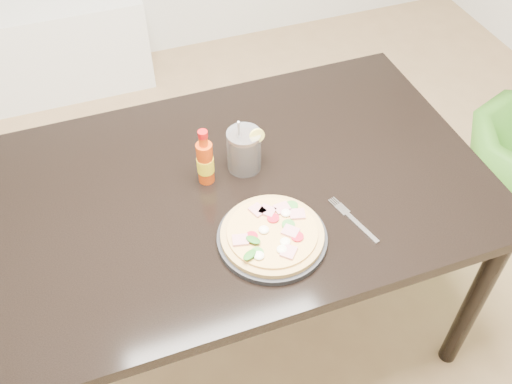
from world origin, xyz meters
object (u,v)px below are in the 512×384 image
object	(u,v)px
fork	(352,219)
cola_cup	(244,151)
plate	(272,238)
media_console	(10,57)
pizza	(272,233)
dining_table	(242,202)
hot_sauce_bottle	(205,162)

from	to	relation	value
fork	cola_cup	bearing A→B (deg)	110.03
plate	media_console	bearing A→B (deg)	109.47
cola_cup	pizza	bearing A→B (deg)	-94.40
cola_cup	fork	size ratio (longest dim) A/B	1.01
dining_table	cola_cup	distance (m)	0.16
plate	media_console	size ratio (longest dim) A/B	0.20
dining_table	fork	distance (m)	0.34
hot_sauce_bottle	media_console	distance (m)	1.88
plate	pizza	size ratio (longest dim) A/B	1.07
dining_table	fork	bearing A→B (deg)	-44.73
dining_table	media_console	world-z (taller)	dining_table
plate	media_console	distance (m)	2.13
pizza	cola_cup	xyz separation A→B (m)	(0.02, 0.28, 0.03)
pizza	cola_cup	size ratio (longest dim) A/B	1.42
cola_cup	media_console	size ratio (longest dim) A/B	0.13
dining_table	hot_sauce_bottle	bearing A→B (deg)	154.19
plate	hot_sauce_bottle	xyz separation A→B (m)	(-0.10, 0.27, 0.06)
hot_sauce_bottle	fork	distance (m)	0.43
pizza	dining_table	bearing A→B (deg)	91.74
hot_sauce_bottle	dining_table	bearing A→B (deg)	-25.81
dining_table	plate	world-z (taller)	plate
fork	media_console	world-z (taller)	fork
dining_table	pizza	xyz separation A→B (m)	(0.01, -0.23, 0.11)
hot_sauce_bottle	fork	xyz separation A→B (m)	(0.32, -0.28, -0.07)
fork	media_console	size ratio (longest dim) A/B	0.13
plate	cola_cup	size ratio (longest dim) A/B	1.53
plate	cola_cup	bearing A→B (deg)	85.48
cola_cup	fork	bearing A→B (deg)	-54.82
media_console	fork	bearing A→B (deg)	-64.90
pizza	hot_sauce_bottle	distance (m)	0.29
pizza	fork	world-z (taller)	pizza
dining_table	pizza	world-z (taller)	pizza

